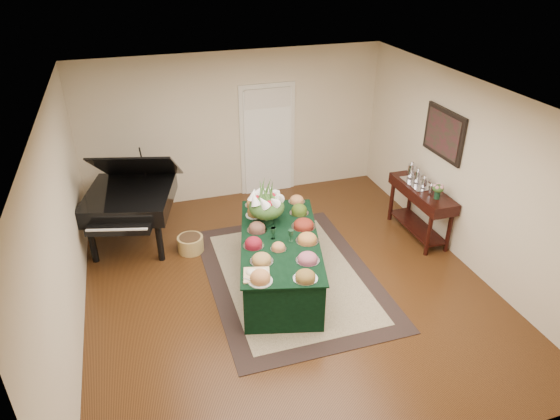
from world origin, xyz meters
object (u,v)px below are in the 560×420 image
object	(u,v)px
buffet_table	(280,260)
grand_piano	(130,199)
mahogany_sideboard	(421,199)
floral_centerpiece	(266,203)

from	to	relation	value
buffet_table	grand_piano	world-z (taller)	grand_piano
grand_piano	mahogany_sideboard	world-z (taller)	grand_piano
buffet_table	floral_centerpiece	size ratio (longest dim) A/B	4.56
grand_piano	mahogany_sideboard	distance (m)	4.62
buffet_table	floral_centerpiece	distance (m)	0.83
buffet_table	mahogany_sideboard	bearing A→B (deg)	12.35
mahogany_sideboard	buffet_table	bearing A→B (deg)	-167.65
grand_piano	mahogany_sideboard	size ratio (longest dim) A/B	1.30
floral_centerpiece	grand_piano	xyz separation A→B (m)	(-1.86, 1.25, -0.26)
floral_centerpiece	grand_piano	world-z (taller)	grand_piano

